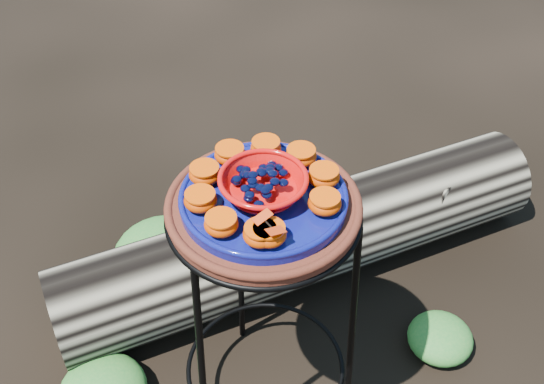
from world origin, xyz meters
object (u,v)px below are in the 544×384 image
object	(u,v)px
cobalt_plate	(263,199)
red_bowl	(263,186)
driftwood_log	(302,239)
terracotta_saucer	(264,209)
plant_stand	(265,319)

from	to	relation	value
cobalt_plate	red_bowl	size ratio (longest dim) A/B	2.00
driftwood_log	terracotta_saucer	bearing A→B (deg)	-122.08
red_bowl	driftwood_log	xyz separation A→B (m)	(0.25, 0.40, -0.63)
terracotta_saucer	cobalt_plate	size ratio (longest dim) A/B	1.17
cobalt_plate	driftwood_log	distance (m)	0.76
cobalt_plate	red_bowl	bearing A→B (deg)	0.00
terracotta_saucer	red_bowl	bearing A→B (deg)	0.00
plant_stand	terracotta_saucer	bearing A→B (deg)	0.00
plant_stand	cobalt_plate	bearing A→B (deg)	0.00
terracotta_saucer	driftwood_log	world-z (taller)	terracotta_saucer
driftwood_log	cobalt_plate	bearing A→B (deg)	-122.08
plant_stand	cobalt_plate	xyz separation A→B (m)	(0.00, 0.00, 0.39)
driftwood_log	plant_stand	bearing A→B (deg)	-122.08
plant_stand	cobalt_plate	distance (m)	0.39
cobalt_plate	driftwood_log	bearing A→B (deg)	57.92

